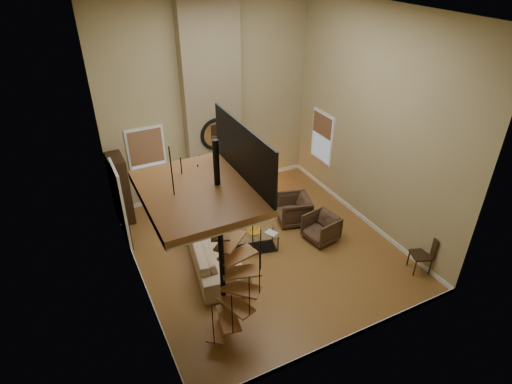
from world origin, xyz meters
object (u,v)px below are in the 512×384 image
floor_lamp (175,177)px  side_chair (425,252)px  armchair_far (323,227)px  coffee_table (255,240)px  sofa (214,249)px  accent_lamp (268,176)px  armchair_near (296,209)px  hutch (121,188)px

floor_lamp → side_chair: floor_lamp is taller
armchair_far → coffee_table: bearing=-111.7°
armchair_far → coffee_table: size_ratio=0.64×
side_chair → sofa: bearing=150.4°
sofa → accent_lamp: size_ratio=4.84×
armchair_near → side_chair: bearing=43.8°
accent_lamp → side_chair: bearing=-75.8°
sofa → armchair_far: bearing=-88.1°
floor_lamp → hutch: bearing=145.0°
coffee_table → floor_lamp: size_ratio=0.68×
armchair_near → coffee_table: size_ratio=0.72×
sofa → accent_lamp: 4.01m
armchair_far → coffee_table: armchair_far is taller
hutch → floor_lamp: size_ratio=1.05×
armchair_near → side_chair: side_chair is taller
sofa → coffee_table: 1.09m
armchair_near → hutch: bearing=-101.7°
armchair_far → sofa: bearing=-106.9°
accent_lamp → hutch: bearing=179.2°
coffee_table → floor_lamp: floor_lamp is taller
coffee_table → armchair_near: bearing=21.7°
hutch → armchair_far: size_ratio=2.42×
coffee_table → accent_lamp: size_ratio=2.20×
sofa → side_chair: side_chair is taller
hutch → side_chair: hutch is taller
armchair_near → coffee_table: 1.67m
hutch → armchair_near: size_ratio=2.15×
armchair_near → floor_lamp: 3.32m
armchair_far → floor_lamp: 3.97m
hutch → side_chair: bearing=-42.4°
accent_lamp → coffee_table: bearing=-123.6°
armchair_far → floor_lamp: size_ratio=0.43×
coffee_table → sofa: bearing=-179.4°
hutch → armchair_far: hutch is taller
hutch → coffee_table: size_ratio=1.55×
sofa → armchair_near: size_ratio=3.06×
hutch → side_chair: 7.74m
hutch → floor_lamp: hutch is taller
hutch → sofa: size_ratio=0.70×
coffee_table → accent_lamp: 3.29m
coffee_table → armchair_far: bearing=-12.1°
hutch → accent_lamp: hutch is taller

